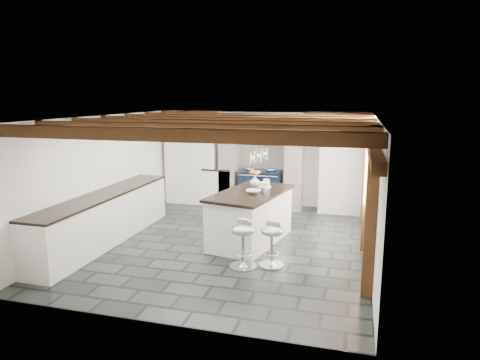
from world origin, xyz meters
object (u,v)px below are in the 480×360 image
(range_cooker, at_px, (261,188))
(bar_stool_far, at_px, (243,238))
(kitchen_island, at_px, (251,216))
(bar_stool_near, at_px, (272,238))

(range_cooker, xyz_separation_m, bar_stool_far, (0.56, -3.77, 0.02))
(kitchen_island, relative_size, bar_stool_near, 2.80)
(kitchen_island, height_order, bar_stool_far, kitchen_island)
(range_cooker, height_order, kitchen_island, kitchen_island)
(bar_stool_near, bearing_deg, range_cooker, 119.02)
(kitchen_island, distance_m, bar_stool_far, 1.24)
(kitchen_island, bearing_deg, bar_stool_far, -70.01)
(range_cooker, relative_size, bar_stool_far, 1.27)
(bar_stool_near, distance_m, bar_stool_far, 0.46)
(kitchen_island, xyz_separation_m, bar_stool_far, (0.18, -1.22, 0.01))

